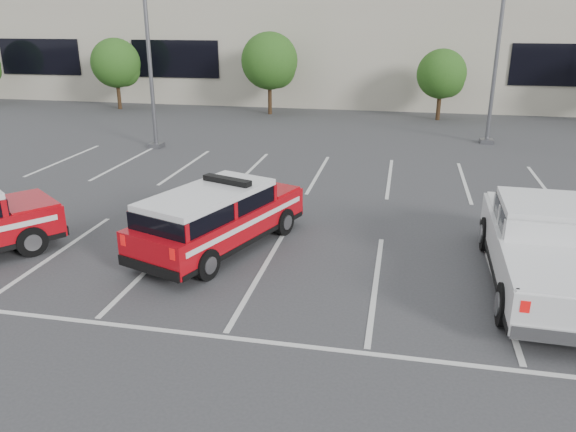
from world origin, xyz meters
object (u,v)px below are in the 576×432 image
at_px(light_pole_left, 147,29).
at_px(fire_chief_suv, 218,222).
at_px(tree_mid_left, 271,63).
at_px(white_pickup, 542,255).
at_px(tree_mid_right, 443,76).
at_px(light_pole_mid, 500,28).
at_px(tree_left, 117,65).
at_px(convention_building, 369,30).

xyz_separation_m(light_pole_left, fire_chief_suv, (6.58, -10.78, -4.44)).
bearing_deg(light_pole_left, fire_chief_suv, -58.60).
height_order(tree_mid_left, fire_chief_suv, tree_mid_left).
bearing_deg(white_pickup, tree_mid_left, 119.38).
height_order(tree_mid_right, light_pole_mid, light_pole_mid).
relative_size(tree_left, tree_mid_left, 0.91).
bearing_deg(tree_mid_right, convention_building, 116.57).
bearing_deg(light_pole_left, white_pickup, -38.45).
relative_size(convention_building, white_pickup, 9.90).
bearing_deg(fire_chief_suv, tree_left, 143.20).
bearing_deg(tree_left, tree_mid_right, -0.00).
height_order(tree_left, tree_mid_left, tree_mid_left).
relative_size(light_pole_mid, white_pickup, 1.69).
distance_m(light_pole_left, fire_chief_suv, 13.38).
distance_m(tree_mid_left, fire_chief_suv, 21.24).
xyz_separation_m(convention_building, light_pole_mid, (6.82, -15.86, 0.47)).
bearing_deg(tree_mid_right, light_pole_mid, -72.48).
relative_size(tree_mid_right, white_pickup, 0.66).
relative_size(tree_left, fire_chief_suv, 0.80).
height_order(light_pole_left, light_pole_mid, same).
bearing_deg(tree_mid_left, white_pickup, -62.38).
xyz_separation_m(tree_left, tree_mid_right, (20.00, -0.00, -0.27)).
distance_m(convention_building, tree_mid_right, 11.20).
height_order(convention_building, light_pole_left, convention_building).
distance_m(tree_mid_right, white_pickup, 21.49).
xyz_separation_m(tree_mid_left, tree_mid_right, (10.00, -0.00, -0.54)).
bearing_deg(convention_building, fire_chief_suv, -93.00).
xyz_separation_m(convention_building, tree_mid_left, (-5.09, -9.82, -1.68)).
height_order(fire_chief_suv, white_pickup, white_pickup).
distance_m(convention_building, light_pole_mid, 17.27).
bearing_deg(light_pole_mid, light_pole_left, -165.07).
bearing_deg(white_pickup, tree_mid_right, 94.93).
bearing_deg(light_pole_mid, convention_building, 113.26).
relative_size(convention_building, tree_mid_right, 15.04).
bearing_deg(tree_mid_right, tree_left, 180.00).
bearing_deg(tree_left, fire_chief_suv, -57.07).
xyz_separation_m(light_pole_left, light_pole_mid, (15.00, 4.00, 0.00)).
distance_m(tree_mid_left, tree_mid_right, 10.01).
xyz_separation_m(convention_building, white_pickup, (6.09, -31.20, -3.99)).
height_order(light_pole_mid, fire_chief_suv, light_pole_mid).
relative_size(convention_building, tree_mid_left, 12.38).
xyz_separation_m(tree_mid_right, light_pole_mid, (1.91, -6.05, 2.68)).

